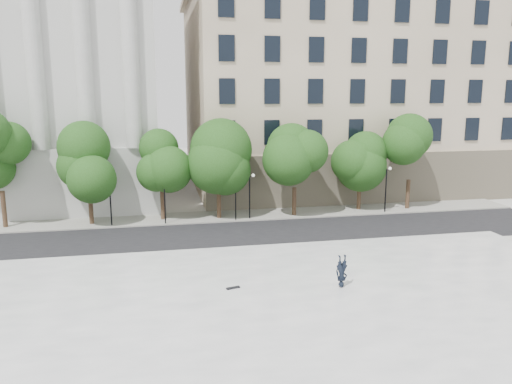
# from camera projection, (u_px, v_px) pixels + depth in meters

# --- Properties ---
(ground) EXTENTS (160.00, 160.00, 0.00)m
(ground) POSITION_uv_depth(u_px,v_px,m) (221.00, 367.00, 19.52)
(ground) COLOR beige
(ground) RESTS_ON ground
(plaza) EXTENTS (44.00, 22.00, 0.45)m
(plaza) POSITION_uv_depth(u_px,v_px,m) (213.00, 327.00, 22.36)
(plaza) COLOR white
(plaza) RESTS_ON ground
(street) EXTENTS (60.00, 8.00, 0.02)m
(street) POSITION_uv_depth(u_px,v_px,m) (190.00, 238.00, 36.83)
(street) COLOR black
(street) RESTS_ON ground
(far_sidewalk) EXTENTS (60.00, 4.00, 0.12)m
(far_sidewalk) POSITION_uv_depth(u_px,v_px,m) (185.00, 218.00, 42.59)
(far_sidewalk) COLOR #9F9D93
(far_sidewalk) RESTS_ON ground
(building_west) EXTENTS (31.50, 27.65, 25.60)m
(building_west) POSITION_uv_depth(u_px,v_px,m) (6.00, 70.00, 50.84)
(building_west) COLOR #BABAB5
(building_west) RESTS_ON ground
(building_east) EXTENTS (36.00, 26.15, 23.00)m
(building_east) POSITION_uv_depth(u_px,v_px,m) (346.00, 88.00, 58.61)
(building_east) COLOR beige
(building_east) RESTS_ON ground
(traffic_light_west) EXTENTS (1.01, 1.64, 4.16)m
(traffic_light_west) POSITION_uv_depth(u_px,v_px,m) (164.00, 181.00, 39.93)
(traffic_light_west) COLOR black
(traffic_light_west) RESTS_ON ground
(traffic_light_east) EXTENTS (0.52, 1.60, 4.13)m
(traffic_light_east) POSITION_uv_depth(u_px,v_px,m) (235.00, 179.00, 41.05)
(traffic_light_east) COLOR black
(traffic_light_east) RESTS_ON ground
(person_lying) EXTENTS (0.72, 1.79, 0.48)m
(person_lying) POSITION_uv_depth(u_px,v_px,m) (341.00, 283.00, 26.40)
(person_lying) COLOR black
(person_lying) RESTS_ON plaza
(skateboard) EXTENTS (0.76, 0.36, 0.08)m
(skateboard) POSITION_uv_depth(u_px,v_px,m) (233.00, 288.00, 26.22)
(skateboard) COLOR black
(skateboard) RESTS_ON plaza
(street_trees) EXTENTS (45.41, 5.18, 7.69)m
(street_trees) POSITION_uv_depth(u_px,v_px,m) (200.00, 160.00, 41.48)
(street_trees) COLOR #382619
(street_trees) RESTS_ON ground
(lamp_posts) EXTENTS (36.11, 0.28, 4.42)m
(lamp_posts) POSITION_uv_depth(u_px,v_px,m) (181.00, 188.00, 40.61)
(lamp_posts) COLOR black
(lamp_posts) RESTS_ON ground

